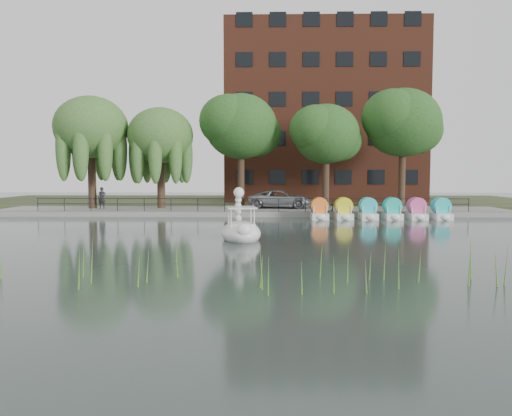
{
  "coord_description": "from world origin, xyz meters",
  "views": [
    {
      "loc": [
        1.0,
        -23.62,
        3.23
      ],
      "look_at": [
        0.5,
        4.0,
        1.3
      ],
      "focal_mm": 35.0,
      "sensor_mm": 36.0,
      "label": 1
    }
  ],
  "objects_px": {
    "minivan": "(281,198)",
    "swan_boat": "(241,228)",
    "bicycle": "(321,205)",
    "pedestrian": "(102,196)"
  },
  "relations": [
    {
      "from": "bicycle",
      "to": "swan_boat",
      "type": "xyz_separation_m",
      "value": [
        -5.37,
        -12.97,
        -0.35
      ]
    },
    {
      "from": "bicycle",
      "to": "pedestrian",
      "type": "distance_m",
      "value": 17.45
    },
    {
      "from": "pedestrian",
      "to": "swan_boat",
      "type": "distance_m",
      "value": 19.57
    },
    {
      "from": "bicycle",
      "to": "pedestrian",
      "type": "bearing_deg",
      "value": 96.38
    },
    {
      "from": "bicycle",
      "to": "minivan",
      "type": "bearing_deg",
      "value": 54.98
    },
    {
      "from": "minivan",
      "to": "bicycle",
      "type": "relative_size",
      "value": 3.51
    },
    {
      "from": "minivan",
      "to": "swan_boat",
      "type": "bearing_deg",
      "value": 179.61
    },
    {
      "from": "pedestrian",
      "to": "swan_boat",
      "type": "height_order",
      "value": "swan_boat"
    },
    {
      "from": "bicycle",
      "to": "pedestrian",
      "type": "relative_size",
      "value": 0.87
    },
    {
      "from": "bicycle",
      "to": "swan_boat",
      "type": "relative_size",
      "value": 0.53
    }
  ]
}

